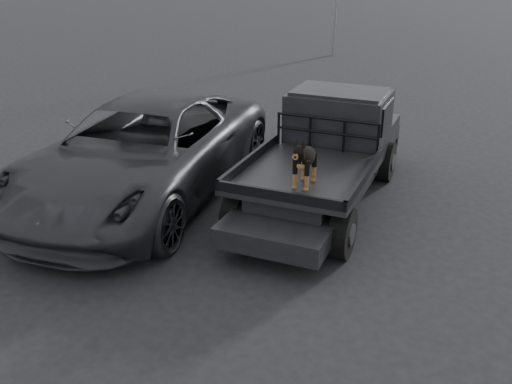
% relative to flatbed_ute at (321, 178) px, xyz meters
% --- Properties ---
extents(ground, '(120.00, 120.00, 0.00)m').
position_rel_flatbed_ute_xyz_m(ground, '(0.44, -2.33, -0.46)').
color(ground, black).
rests_on(ground, ground).
extents(flatbed_ute, '(2.00, 5.40, 0.92)m').
position_rel_flatbed_ute_xyz_m(flatbed_ute, '(0.00, 0.00, 0.00)').
color(flatbed_ute, black).
rests_on(flatbed_ute, ground).
extents(ute_cab, '(1.72, 1.30, 0.88)m').
position_rel_flatbed_ute_xyz_m(ute_cab, '(0.00, 0.95, 0.90)').
color(ute_cab, black).
rests_on(ute_cab, flatbed_ute).
extents(headache_rack, '(1.80, 0.08, 0.55)m').
position_rel_flatbed_ute_xyz_m(headache_rack, '(0.00, 0.20, 0.74)').
color(headache_rack, black).
rests_on(headache_rack, flatbed_ute).
extents(dog, '(0.32, 0.60, 0.74)m').
position_rel_flatbed_ute_xyz_m(dog, '(0.15, -1.45, 0.83)').
color(dog, black).
rests_on(dog, flatbed_ute).
extents(parked_suv, '(3.31, 6.36, 1.71)m').
position_rel_flatbed_ute_xyz_m(parked_suv, '(-2.96, -0.97, 0.39)').
color(parked_suv, '#2A2A2F').
rests_on(parked_suv, ground).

